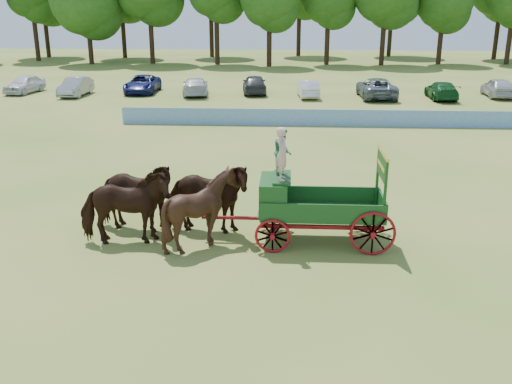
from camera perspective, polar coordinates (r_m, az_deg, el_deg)
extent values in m
plane|color=olive|center=(18.92, 13.66, -4.72)|extent=(160.00, 160.00, 0.00)
imported|color=#311A0D|center=(18.14, -12.96, -1.56)|extent=(3.04, 1.74, 2.43)
imported|color=#311A0D|center=(19.14, -12.07, -0.44)|extent=(3.05, 1.77, 2.43)
imported|color=#311A0D|center=(17.63, -5.44, -1.74)|extent=(2.27, 2.03, 2.43)
imported|color=#311A0D|center=(18.65, -4.94, -0.59)|extent=(2.99, 1.59, 2.43)
cube|color=maroon|center=(18.16, 1.76, -3.12)|extent=(0.12, 2.00, 0.12)
cube|color=maroon|center=(18.34, 11.19, -3.27)|extent=(0.12, 2.00, 0.12)
cube|color=maroon|center=(17.63, 6.60, -3.50)|extent=(3.80, 0.10, 0.12)
cube|color=maroon|center=(18.66, 6.43, -2.25)|extent=(3.80, 0.10, 0.12)
cube|color=maroon|center=(18.15, -1.08, -2.62)|extent=(2.80, 0.09, 0.09)
cube|color=#17471B|center=(18.05, 6.54, -2.03)|extent=(3.80, 1.80, 0.10)
cube|color=#17471B|center=(17.12, 6.72, -2.10)|extent=(3.80, 0.06, 0.55)
cube|color=#17471B|center=(18.78, 6.44, -0.24)|extent=(3.80, 0.06, 0.55)
cube|color=#17471B|center=(18.15, 12.51, -1.22)|extent=(0.06, 1.80, 0.55)
cube|color=#17471B|center=(17.84, 1.79, -0.28)|extent=(0.85, 1.70, 1.05)
cube|color=#17471B|center=(17.66, 2.62, 1.46)|extent=(0.55, 1.50, 0.08)
cube|color=#17471B|center=(17.92, 0.57, -0.86)|extent=(0.10, 1.60, 0.65)
cube|color=#17471B|center=(18.01, 1.14, -1.78)|extent=(0.55, 1.60, 0.06)
cube|color=#17471B|center=(17.19, 12.79, -0.07)|extent=(0.08, 0.08, 1.80)
cube|color=#17471B|center=(18.69, 12.04, 1.48)|extent=(0.08, 0.08, 1.80)
cube|color=#17471B|center=(17.77, 12.53, 2.58)|extent=(0.07, 1.75, 0.75)
cube|color=yellow|center=(17.67, 12.62, 3.83)|extent=(0.08, 1.80, 0.09)
cube|color=yellow|center=(17.76, 12.40, 2.58)|extent=(0.02, 1.30, 0.12)
torus|color=maroon|center=(17.30, 1.66, -4.42)|extent=(1.09, 0.09, 1.09)
torus|color=maroon|center=(19.07, 1.85, -2.22)|extent=(1.09, 0.09, 1.09)
torus|color=maroon|center=(17.43, 11.60, -4.11)|extent=(1.39, 0.09, 1.39)
torus|color=maroon|center=(19.18, 10.85, -1.95)|extent=(1.39, 0.09, 1.39)
imported|color=beige|center=(17.10, 2.64, 3.85)|extent=(0.39, 0.59, 1.62)
imported|color=#296D43|center=(17.80, 2.67, 4.11)|extent=(0.54, 0.69, 1.43)
cube|color=#1F66AB|center=(35.86, 7.31, 7.37)|extent=(26.00, 0.08, 1.05)
imported|color=silver|center=(53.04, -22.14, 9.97)|extent=(2.37, 4.67, 1.52)
imported|color=gray|center=(49.99, -17.59, 10.01)|extent=(1.66, 4.57, 1.50)
imported|color=navy|center=(50.34, -11.28, 10.54)|extent=(2.65, 5.41, 1.48)
imported|color=silver|center=(48.42, -6.09, 10.48)|extent=(2.73, 5.27, 1.46)
imported|color=#333338|center=(48.84, -0.15, 10.73)|extent=(2.38, 4.90, 1.61)
imported|color=silver|center=(47.07, 5.21, 10.23)|extent=(1.85, 4.30, 1.38)
imported|color=slate|center=(47.60, 11.94, 10.15)|extent=(2.86, 5.87, 1.61)
imported|color=#144C1E|center=(48.33, 18.06, 9.64)|extent=(2.03, 4.82, 1.39)
imported|color=#B2B2B7|center=(50.98, 23.04, 9.60)|extent=(2.10, 4.69, 1.57)
cylinder|color=#382314|center=(83.29, -21.09, 13.89)|extent=(0.60, 0.60, 5.07)
cylinder|color=#382314|center=(76.81, -16.23, 13.78)|extent=(0.60, 0.60, 4.25)
cylinder|color=#382314|center=(75.53, -10.39, 14.56)|extent=(0.60, 0.60, 5.39)
cylinder|color=#382314|center=(73.36, -3.92, 14.68)|extent=(0.60, 0.60, 5.32)
cylinder|color=#382314|center=(70.86, 1.33, 14.27)|extent=(0.60, 0.60, 4.54)
cylinder|color=#382314|center=(73.56, 7.11, 14.35)|extent=(0.60, 0.60, 4.69)
cylinder|color=#382314|center=(73.88, 12.53, 14.24)|extent=(0.60, 0.60, 5.09)
cylinder|color=#382314|center=(77.10, 17.89, 13.70)|extent=(0.60, 0.60, 4.38)
cylinder|color=#382314|center=(79.77, 23.94, 13.31)|extent=(0.60, 0.60, 4.80)
cylinder|color=#382314|center=(88.70, -20.17, 14.22)|extent=(0.60, 0.60, 5.18)
cylinder|color=#382314|center=(84.50, -13.08, 14.75)|extent=(0.60, 0.60, 5.36)
cylinder|color=#382314|center=(84.21, -4.47, 15.36)|extent=(0.60, 0.60, 6.00)
cylinder|color=#382314|center=(85.81, 4.29, 15.31)|extent=(0.60, 0.60, 5.68)
cylinder|color=#382314|center=(87.00, 13.23, 14.82)|extent=(0.60, 0.60, 5.33)
cylinder|color=#382314|center=(86.57, 22.89, 14.02)|extent=(0.60, 0.60, 5.71)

